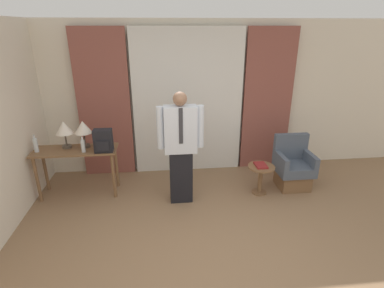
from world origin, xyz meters
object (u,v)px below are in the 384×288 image
desk (76,157)px  armchair (293,168)px  table_lamp_right (83,128)px  side_table (261,175)px  backpack (103,141)px  person (181,145)px  table_lamp_left (64,129)px  book (261,165)px  bottle_by_lamp (83,146)px  bottle_near_edge (36,145)px

desk → armchair: armchair is taller
table_lamp_right → side_table: table_lamp_right is taller
backpack → armchair: (3.07, -0.00, -0.62)m
table_lamp_right → person: size_ratio=0.25×
desk → person: bearing=-13.5°
table_lamp_left → armchair: table_lamp_left is taller
table_lamp_right → person: 1.57m
desk → table_lamp_right: bearing=31.5°
table_lamp_left → side_table: (3.06, -0.40, -0.76)m
backpack → side_table: 2.54m
desk → book: desk is taller
table_lamp_right → bottle_by_lamp: size_ratio=1.79×
book → bottle_near_edge: bearing=175.6°
desk → book: (2.91, -0.31, -0.15)m
table_lamp_left → backpack: size_ratio=1.24×
person → bottle_by_lamp: bearing=169.3°
table_lamp_right → armchair: size_ratio=0.49×
table_lamp_right → bottle_near_edge: table_lamp_right is taller
side_table → desk: bearing=173.9°
bottle_by_lamp → backpack: size_ratio=0.69×
table_lamp_left → person: bearing=-15.1°
book → table_lamp_right: bearing=171.9°
table_lamp_left → side_table: size_ratio=0.88×
bottle_by_lamp → side_table: size_ratio=0.49×
armchair → book: (-0.63, -0.17, 0.17)m
bottle_near_edge → armchair: (4.10, -0.10, -0.56)m
bottle_near_edge → armchair: bottle_near_edge is taller
bottle_near_edge → side_table: (3.48, -0.27, -0.56)m
table_lamp_left → table_lamp_right: same height
desk → side_table: bearing=-6.1°
desk → backpack: 0.57m
armchair → book: 0.68m
bottle_near_edge → side_table: size_ratio=0.56×
bottle_near_edge → side_table: 3.53m
desk → person: size_ratio=0.73×
backpack → side_table: bearing=-4.2°
book → backpack: bearing=175.9°
desk → bottle_by_lamp: size_ratio=5.26×
armchair → table_lamp_right: bearing=176.3°
bottle_by_lamp → side_table: bearing=-4.1°
bottle_by_lamp → person: size_ratio=0.14×
table_lamp_left → bottle_by_lamp: 0.42m
table_lamp_left → bottle_near_edge: 0.48m
side_table → table_lamp_left: bearing=172.6°
backpack → side_table: size_ratio=0.72×
table_lamp_left → desk: bearing=-31.5°
desk → backpack: backpack is taller
bottle_near_edge → book: bottle_near_edge is taller
table_lamp_left → bottle_by_lamp: bearing=-33.8°
side_table → book: (-0.01, 0.01, 0.17)m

